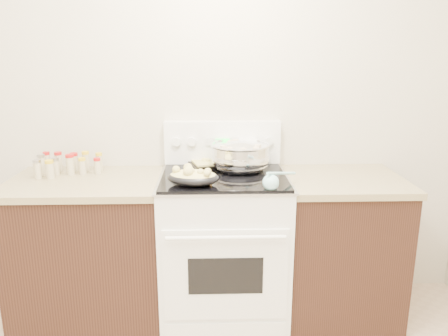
{
  "coord_description": "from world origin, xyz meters",
  "views": [
    {
      "loc": [
        0.27,
        -1.11,
        1.66
      ],
      "look_at": [
        0.35,
        1.37,
        1.0
      ],
      "focal_mm": 35.0,
      "sensor_mm": 36.0,
      "label": 1
    }
  ],
  "objects": [
    {
      "name": "room_shell",
      "position": [
        0.0,
        0.0,
        1.7
      ],
      "size": [
        4.1,
        3.6,
        2.75
      ],
      "color": "beige",
      "rests_on": "ground"
    },
    {
      "name": "counter_left",
      "position": [
        -0.48,
        1.43,
        0.46
      ],
      "size": [
        0.93,
        0.67,
        0.92
      ],
      "color": "black",
      "rests_on": "ground"
    },
    {
      "name": "counter_right",
      "position": [
        1.08,
        1.43,
        0.46
      ],
      "size": [
        0.73,
        0.67,
        0.92
      ],
      "color": "black",
      "rests_on": "ground"
    },
    {
      "name": "kitchen_range",
      "position": [
        0.35,
        1.42,
        0.49
      ],
      "size": [
        0.78,
        0.73,
        1.22
      ],
      "color": "white",
      "rests_on": "ground"
    },
    {
      "name": "mixing_bowl",
      "position": [
        0.46,
        1.53,
        1.03
      ],
      "size": [
        0.46,
        0.46,
        0.22
      ],
      "color": "silver",
      "rests_on": "kitchen_range"
    },
    {
      "name": "roasting_pan",
      "position": [
        0.17,
        1.22,
        0.99
      ],
      "size": [
        0.33,
        0.26,
        0.11
      ],
      "color": "black",
      "rests_on": "kitchen_range"
    },
    {
      "name": "baking_sheet",
      "position": [
        0.33,
        1.7,
        0.96
      ],
      "size": [
        0.48,
        0.4,
        0.06
      ],
      "color": "black",
      "rests_on": "kitchen_range"
    },
    {
      "name": "wooden_spoon",
      "position": [
        0.2,
        1.24,
        0.95
      ],
      "size": [
        0.12,
        0.24,
        0.04
      ],
      "color": "tan",
      "rests_on": "kitchen_range"
    },
    {
      "name": "blue_ladle",
      "position": [
        0.6,
        1.15,
        0.98
      ],
      "size": [
        0.22,
        0.24,
        0.11
      ],
      "color": "#96D8DF",
      "rests_on": "kitchen_range"
    },
    {
      "name": "spice_jars",
      "position": [
        -0.64,
        1.56,
        0.98
      ],
      "size": [
        0.38,
        0.23,
        0.13
      ],
      "color": "#BFB28C",
      "rests_on": "counter_left"
    }
  ]
}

